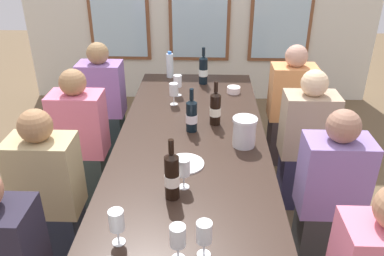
# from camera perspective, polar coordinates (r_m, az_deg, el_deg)

# --- Properties ---
(ground_plane) EXTENTS (12.00, 12.00, 0.00)m
(ground_plane) POSITION_cam_1_polar(r_m,az_deg,el_deg) (2.98, -0.07, -14.53)
(ground_plane) COLOR brown
(dining_table) EXTENTS (0.98, 2.58, 0.74)m
(dining_table) POSITION_cam_1_polar(r_m,az_deg,el_deg) (2.58, -0.08, -3.27)
(dining_table) COLOR #2E2018
(dining_table) RESTS_ON ground
(white_plate_0) EXTENTS (0.23, 0.23, 0.01)m
(white_plate_0) POSITION_cam_1_polar(r_m,az_deg,el_deg) (2.31, -1.06, -5.19)
(white_plate_0) COLOR white
(white_plate_0) RESTS_ON dining_table
(metal_pitcher) EXTENTS (0.16, 0.16, 0.19)m
(metal_pitcher) POSITION_cam_1_polar(r_m,az_deg,el_deg) (2.48, 7.59, -0.54)
(metal_pitcher) COLOR silver
(metal_pitcher) RESTS_ON dining_table
(wine_bottle_0) EXTENTS (0.08, 0.08, 0.30)m
(wine_bottle_0) POSITION_cam_1_polar(r_m,az_deg,el_deg) (2.63, -0.06, 1.86)
(wine_bottle_0) COLOR black
(wine_bottle_0) RESTS_ON dining_table
(wine_bottle_1) EXTENTS (0.08, 0.08, 0.32)m
(wine_bottle_1) POSITION_cam_1_polar(r_m,az_deg,el_deg) (2.72, 3.40, 2.87)
(wine_bottle_1) COLOR black
(wine_bottle_1) RESTS_ON dining_table
(wine_bottle_2) EXTENTS (0.08, 0.08, 0.32)m
(wine_bottle_2) POSITION_cam_1_polar(r_m,az_deg,el_deg) (3.46, 1.65, 8.42)
(wine_bottle_2) COLOR black
(wine_bottle_2) RESTS_ON dining_table
(wine_bottle_3) EXTENTS (0.08, 0.08, 0.34)m
(wine_bottle_3) POSITION_cam_1_polar(r_m,az_deg,el_deg) (1.98, -2.93, -6.91)
(wine_bottle_3) COLOR black
(wine_bottle_3) RESTS_ON dining_table
(tasting_bowl_0) EXTENTS (0.11, 0.11, 0.05)m
(tasting_bowl_0) POSITION_cam_1_polar(r_m,az_deg,el_deg) (3.31, 6.05, 5.53)
(tasting_bowl_0) COLOR white
(tasting_bowl_0) RESTS_ON dining_table
(water_bottle) EXTENTS (0.06, 0.06, 0.24)m
(water_bottle) POSITION_cam_1_polar(r_m,az_deg,el_deg) (3.62, -3.22, 9.08)
(water_bottle) COLOR white
(water_bottle) RESTS_ON dining_table
(wine_glass_0) EXTENTS (0.07, 0.07, 0.17)m
(wine_glass_0) POSITION_cam_1_polar(r_m,az_deg,el_deg) (3.20, -2.10, 6.75)
(wine_glass_0) COLOR white
(wine_glass_0) RESTS_ON dining_table
(wine_glass_1) EXTENTS (0.07, 0.07, 0.17)m
(wine_glass_1) POSITION_cam_1_polar(r_m,az_deg,el_deg) (1.68, 1.77, -15.06)
(wine_glass_1) COLOR white
(wine_glass_1) RESTS_ON dining_table
(wine_glass_2) EXTENTS (0.07, 0.07, 0.17)m
(wine_glass_2) POSITION_cam_1_polar(r_m,az_deg,el_deg) (2.06, -1.23, -5.90)
(wine_glass_2) COLOR white
(wine_glass_2) RESTS_ON dining_table
(wine_glass_3) EXTENTS (0.07, 0.07, 0.17)m
(wine_glass_3) POSITION_cam_1_polar(r_m,az_deg,el_deg) (3.03, -2.68, 5.53)
(wine_glass_3) COLOR white
(wine_glass_3) RESTS_ON dining_table
(wine_glass_4) EXTENTS (0.07, 0.07, 0.17)m
(wine_glass_4) POSITION_cam_1_polar(r_m,az_deg,el_deg) (1.76, -10.88, -13.10)
(wine_glass_4) COLOR white
(wine_glass_4) RESTS_ON dining_table
(wine_glass_5) EXTENTS (0.07, 0.07, 0.17)m
(wine_glass_5) POSITION_cam_1_polar(r_m,az_deg,el_deg) (1.66, -2.08, -15.47)
(wine_glass_5) COLOR white
(wine_glass_5) RESTS_ON dining_table
(seated_person_0) EXTENTS (0.38, 0.24, 1.11)m
(seated_person_0) POSITION_cam_1_polar(r_m,az_deg,el_deg) (2.55, -19.88, -9.54)
(seated_person_0) COLOR #262B3A
(seated_person_0) RESTS_ON ground
(seated_person_1) EXTENTS (0.38, 0.24, 1.11)m
(seated_person_1) POSITION_cam_1_polar(r_m,az_deg,el_deg) (2.54, 19.25, -9.63)
(seated_person_1) COLOR #313232
(seated_person_1) RESTS_ON ground
(seated_person_2) EXTENTS (0.38, 0.24, 1.11)m
(seated_person_2) POSITION_cam_1_polar(r_m,az_deg,el_deg) (3.07, -15.69, -2.18)
(seated_person_2) COLOR #2E3A39
(seated_person_2) RESTS_ON ground
(seated_person_3) EXTENTS (0.38, 0.24, 1.11)m
(seated_person_3) POSITION_cam_1_polar(r_m,az_deg,el_deg) (3.06, 16.09, -2.32)
(seated_person_3) COLOR #292642
(seated_person_3) RESTS_ON ground
(seated_person_4) EXTENTS (0.38, 0.24, 1.11)m
(seated_person_4) POSITION_cam_1_polar(r_m,az_deg,el_deg) (3.66, -12.70, 3.16)
(seated_person_4) COLOR #223234
(seated_person_4) RESTS_ON ground
(seated_person_5) EXTENTS (0.38, 0.24, 1.11)m
(seated_person_5) POSITION_cam_1_polar(r_m,az_deg,el_deg) (3.61, 13.98, 2.63)
(seated_person_5) COLOR #3A2F32
(seated_person_5) RESTS_ON ground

